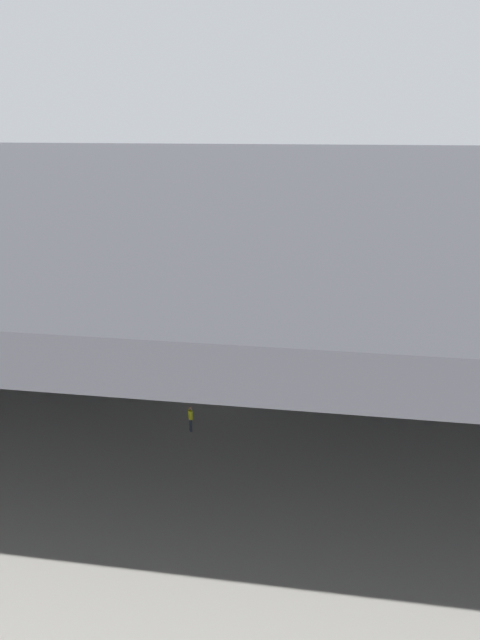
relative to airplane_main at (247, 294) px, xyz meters
name	(u,v)px	position (x,y,z in m)	size (l,w,h in m)	color
ground_plane	(206,354)	(-2.32, -6.30, -3.43)	(110.00, 110.00, 0.00)	gray
hangar_structure	(235,170)	(-2.38, 7.46, 10.18)	(121.00, 99.00, 14.23)	#4C4F54
airplane_main	(247,294)	(0.00, 0.00, 0.00)	(34.78, 36.11, 11.33)	white
boarding_stairs	(238,365)	(0.93, -10.00, -2.70)	(4.22, 1.64, 4.63)	slate
crew_worker_near_nose	(190,417)	(-0.44, -19.18, -2.51)	(0.35, 0.51, 1.62)	#232838
crew_worker_by_stairs	(224,369)	(0.13, -11.58, -2.43)	(0.46, 0.39, 1.74)	#232838
airplane_distant	(108,228)	(-25.09, 31.93, -0.04)	(33.01, 33.19, 11.11)	white
baggage_tug	(332,302)	(7.32, 8.97, -2.90)	(1.84, 2.46, 0.90)	yellow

